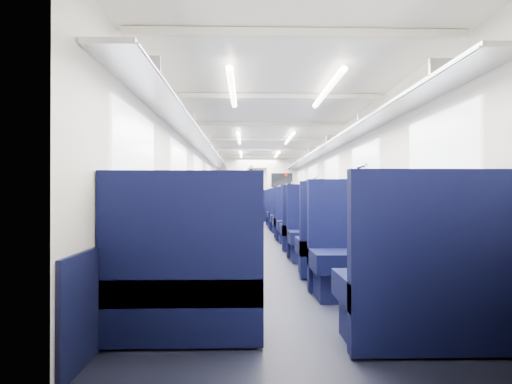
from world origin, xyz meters
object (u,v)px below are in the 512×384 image
Objects in this scene: bulkhead at (257,189)px; seat_20 at (235,212)px; seat_7 at (323,236)px; seat_17 at (287,216)px; seat_16 at (232,216)px; seat_10 at (226,225)px; seat_21 at (278,212)px; seat_3 at (364,259)px; seat_18 at (233,214)px; seat_11 at (302,225)px; seat_23 at (276,210)px; seat_0 at (185,287)px; seat_14 at (230,218)px; seat_26 at (237,208)px; seat_25 at (274,209)px; seat_4 at (212,246)px; seat_2 at (203,260)px; seat_6 at (218,237)px; seat_15 at (290,218)px; seat_12 at (228,222)px; seat_9 at (311,230)px; seat_5 at (342,247)px; seat_24 at (236,209)px; seat_27 at (272,208)px; seat_8 at (222,231)px; seat_1 at (425,292)px; seat_13 at (297,222)px; end_door at (254,195)px; seat_19 at (283,214)px.

bulkhead is 1.54m from seat_20.
seat_17 is at bearing 90.00° from seat_7.
seat_16 is 1.66m from seat_17.
seat_21 is at bearing 75.71° from seat_10.
seat_3 is 1.00× the size of seat_18.
seat_11 and seat_23 have the same top height.
bulkhead is at bearing 50.40° from seat_18.
seat_0 is 8.08m from seat_14.
seat_25 is at bearing -35.89° from seat_26.
seat_7 and seat_14 have the same top height.
bulkhead is 9.05m from seat_4.
seat_23 is (1.66, 4.33, 0.00)m from seat_16.
bulkhead is 2.25× the size of seat_18.
seat_2 and seat_6 have the same top height.
seat_15 is 1.00× the size of seat_25.
seat_12 is (-1.66, 5.53, 0.00)m from seat_3.
seat_15 is (0.00, 3.53, 0.00)m from seat_9.
seat_5 and seat_11 have the same top height.
seat_3 is 13.50m from seat_24.
seat_24 is at bearing 103.92° from bulkhead.
seat_23 is at bearing 77.76° from seat_10.
seat_9 is 7.84m from seat_20.
seat_9 is 7.71m from seat_21.
seat_5 is 7.12m from seat_16.
seat_23 is at bearing 90.00° from seat_17.
seat_12 is (-1.66, 4.59, 0.00)m from seat_5.
seat_12 is 2.87m from seat_17.
seat_6 is (-1.66, 2.16, 0.00)m from seat_3.
seat_2 is (0.00, 1.14, 0.00)m from seat_0.
seat_20 is (-1.66, 8.84, 0.00)m from seat_7.
bulkhead reaches higher than seat_9.
seat_27 is at bearing 76.30° from seat_16.
seat_8 and seat_9 have the same top height.
seat_4 is 13.59m from seat_26.
seat_0 and seat_1 have the same top height.
seat_10 is 8.85m from seat_24.
seat_23 is (0.00, 13.60, 0.00)m from seat_1.
seat_26 is (-1.66, 12.49, 0.00)m from seat_7.
seat_2 is 1.00× the size of seat_5.
seat_24 is at bearing 96.40° from seat_1.
seat_11 is (1.66, 5.80, 0.00)m from seat_0.
seat_6 is (0.00, 1.08, 0.00)m from seat_4.
seat_1 is 1.00× the size of seat_5.
seat_5 is 10.22m from seat_20.
seat_13 is (1.66, 5.56, 0.00)m from seat_2.
seat_15 is at bearing 90.00° from seat_1.
seat_18 is 1.00× the size of seat_20.
end_door is 1.61× the size of seat_0.
seat_9 is 11.43m from seat_26.
seat_19 is 1.00× the size of seat_27.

